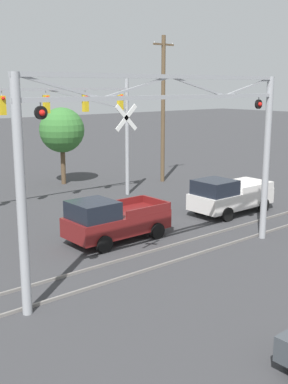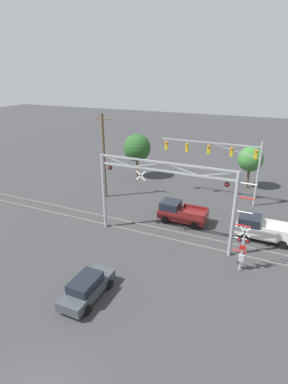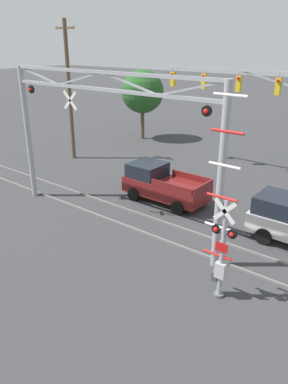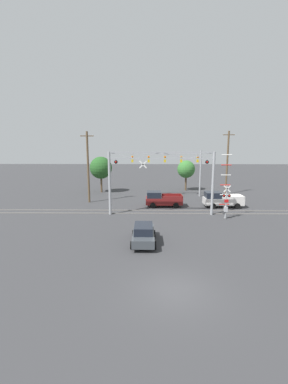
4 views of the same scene
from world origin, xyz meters
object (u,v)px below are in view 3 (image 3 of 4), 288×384
object	(u,v)px
crossing_signal_mast	(222,242)
traffic_signal_span	(272,98)
crossing_gantry	(104,131)
utility_pole_left	(69,91)
background_tree_far_left_verge	(142,92)
pickup_truck_lead	(162,184)

from	to	relation	value
crossing_signal_mast	traffic_signal_span	world-z (taller)	traffic_signal_span
crossing_gantry	crossing_signal_mast	bearing A→B (deg)	-13.63
utility_pole_left	background_tree_far_left_verge	distance (m)	7.96
traffic_signal_span	pickup_truck_lead	xyz separation A→B (m)	(-2.95, -6.90, -4.11)
crossing_signal_mast	pickup_truck_lead	bearing A→B (deg)	138.95
crossing_gantry	traffic_signal_span	distance (m)	11.35
traffic_signal_span	background_tree_far_left_verge	size ratio (longest dim) A/B	1.84
traffic_signal_span	crossing_gantry	bearing A→B (deg)	-106.88
crossing_gantry	traffic_signal_span	world-z (taller)	traffic_signal_span
crossing_signal_mast	pickup_truck_lead	size ratio (longest dim) A/B	1.47
crossing_signal_mast	background_tree_far_left_verge	distance (m)	22.68
crossing_signal_mast	utility_pole_left	distance (m)	18.40
crossing_signal_mast	utility_pole_left	xyz separation A→B (m)	(-16.32, 8.01, 2.84)
pickup_truck_lead	utility_pole_left	world-z (taller)	utility_pole_left
utility_pole_left	crossing_gantry	bearing A→B (deg)	-33.69
utility_pole_left	background_tree_far_left_verge	world-z (taller)	utility_pole_left
crossing_gantry	crossing_signal_mast	size ratio (longest dim) A/B	1.72
pickup_truck_lead	crossing_signal_mast	bearing A→B (deg)	-41.05
utility_pole_left	pickup_truck_lead	bearing A→B (deg)	-13.70
crossing_gantry	utility_pole_left	bearing A→B (deg)	146.31
crossing_gantry	utility_pole_left	xyz separation A→B (m)	(-9.55, 6.37, 0.40)
traffic_signal_span	background_tree_far_left_verge	world-z (taller)	traffic_signal_span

